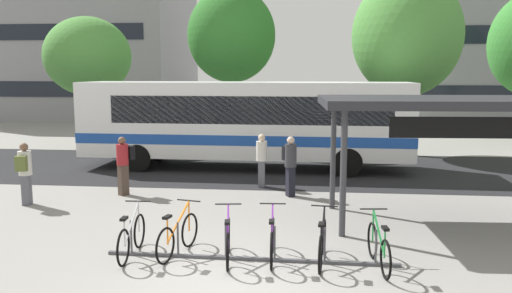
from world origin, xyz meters
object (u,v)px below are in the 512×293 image
object	(u,v)px
street_tree_3	(232,36)
transit_shelter	(450,106)
commuter_black_pack_1	(290,162)
city_bus	(243,121)
parked_bicycle_black_4	(322,244)
commuter_black_pack_4	(262,157)
parked_bicycle_green_5	(379,248)
commuter_olive_pack_0	(25,170)
street_tree_2	(88,57)
street_tree_0	(407,36)
parked_bicycle_silver_0	(132,237)
parked_bicycle_orange_1	(178,236)
parked_bicycle_purple_2	(228,241)
parked_bicycle_purple_3	(272,241)
commuter_black_pack_2	(124,161)

from	to	relation	value
street_tree_3	transit_shelter	bearing A→B (deg)	-60.55
commuter_black_pack_1	city_bus	bearing A→B (deg)	179.77
parked_bicycle_black_4	commuter_black_pack_4	size ratio (longest dim) A/B	1.03
parked_bicycle_green_5	commuter_olive_pack_0	distance (m)	9.59
parked_bicycle_green_5	street_tree_2	xyz separation A→B (m)	(-11.88, 14.66, 3.91)
commuter_olive_pack_0	street_tree_0	distance (m)	15.74
parked_bicycle_green_5	transit_shelter	distance (m)	4.33
parked_bicycle_silver_0	parked_bicycle_black_4	world-z (taller)	same
street_tree_2	street_tree_3	bearing A→B (deg)	6.45
parked_bicycle_orange_1	transit_shelter	xyz separation A→B (m)	(5.75, 2.77, 2.40)
commuter_black_pack_1	commuter_black_pack_4	distance (m)	1.44
city_bus	parked_bicycle_orange_1	distance (m)	9.38
street_tree_0	transit_shelter	bearing A→B (deg)	-94.34
commuter_black_pack_4	street_tree_2	distance (m)	12.71
parked_bicycle_purple_2	commuter_black_pack_1	world-z (taller)	commuter_black_pack_1
city_bus	commuter_black_pack_4	world-z (taller)	city_bus
city_bus	parked_bicycle_purple_3	world-z (taller)	city_bus
commuter_olive_pack_0	street_tree_3	bearing A→B (deg)	-27.86
transit_shelter	street_tree_3	xyz separation A→B (m)	(-6.99, 12.38, 2.49)
city_bus	parked_bicycle_orange_1	size ratio (longest dim) A/B	7.15
parked_bicycle_silver_0	street_tree_0	xyz separation A→B (m)	(7.41, 13.31, 4.69)
parked_bicycle_orange_1	commuter_black_pack_1	bearing A→B (deg)	-8.35
parked_bicycle_purple_3	commuter_black_pack_2	world-z (taller)	commuter_black_pack_2
parked_bicycle_black_4	street_tree_2	bearing A→B (deg)	41.80
parked_bicycle_green_5	street_tree_3	size ratio (longest dim) A/B	0.23
parked_bicycle_green_5	street_tree_2	bearing A→B (deg)	32.89
street_tree_0	parked_bicycle_orange_1	bearing A→B (deg)	-116.46
parked_bicycle_green_5	commuter_black_pack_1	world-z (taller)	commuter_black_pack_1
parked_bicycle_purple_2	street_tree_3	size ratio (longest dim) A/B	0.23
city_bus	street_tree_2	xyz separation A→B (m)	(-8.14, 5.10, 2.52)
commuter_olive_pack_0	parked_bicycle_purple_2	bearing A→B (deg)	-130.09
parked_bicycle_purple_2	parked_bicycle_purple_3	bearing A→B (deg)	-89.60
parked_bicycle_purple_2	parked_bicycle_silver_0	bearing A→B (deg)	81.15
street_tree_0	parked_bicycle_purple_2	bearing A→B (deg)	-112.46
parked_bicycle_purple_2	transit_shelter	distance (m)	6.08
parked_bicycle_orange_1	parked_bicycle_black_4	distance (m)	2.81
commuter_black_pack_1	street_tree_3	world-z (taller)	street_tree_3
parked_bicycle_purple_3	street_tree_0	size ratio (longest dim) A/B	0.23
parked_bicycle_silver_0	parked_bicycle_green_5	world-z (taller)	same
parked_bicycle_green_5	parked_bicycle_purple_2	bearing A→B (deg)	82.31
street_tree_2	street_tree_3	xyz separation A→B (m)	(6.83, 0.77, 0.98)
parked_bicycle_purple_2	commuter_black_pack_2	xyz separation A→B (m)	(-3.85, 4.93, 0.61)
parked_bicycle_silver_0	parked_bicycle_orange_1	size ratio (longest dim) A/B	1.02
parked_bicycle_silver_0	parked_bicycle_purple_3	xyz separation A→B (m)	(2.73, 0.09, 0.00)
parked_bicycle_purple_3	street_tree_0	world-z (taller)	street_tree_0
parked_bicycle_silver_0	parked_bicycle_black_4	size ratio (longest dim) A/B	1.00
parked_bicycle_silver_0	parked_bicycle_green_5	xyz separation A→B (m)	(4.69, -0.10, 0.00)
city_bus	parked_bicycle_purple_2	world-z (taller)	city_bus
parked_bicycle_silver_0	parked_bicycle_purple_2	size ratio (longest dim) A/B	1.01
parked_bicycle_black_4	commuter_olive_pack_0	xyz separation A→B (m)	(-7.85, 3.47, 0.59)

